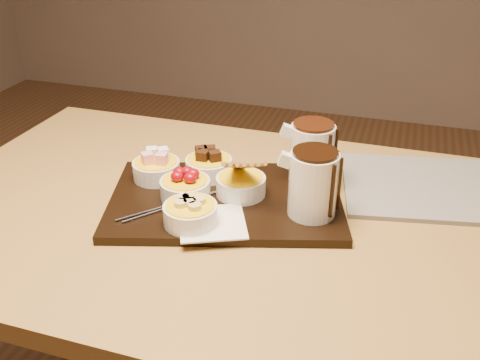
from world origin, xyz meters
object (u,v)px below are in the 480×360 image
(bowl_strawberries, at_px, (185,189))
(newspaper, at_px, (426,187))
(serving_board, at_px, (226,200))
(pitcher_milk_chocolate, at_px, (312,154))
(pitcher_dark_chocolate, at_px, (313,184))
(dining_table, at_px, (215,248))

(bowl_strawberries, distance_m, newspaper, 0.51)
(serving_board, relative_size, pitcher_milk_chocolate, 3.69)
(pitcher_dark_chocolate, xyz_separation_m, pitcher_milk_chocolate, (-0.03, 0.13, 0.00))
(pitcher_milk_chocolate, bearing_deg, dining_table, -157.20)
(bowl_strawberries, relative_size, pitcher_milk_chocolate, 0.80)
(serving_board, relative_size, bowl_strawberries, 4.60)
(bowl_strawberries, bearing_deg, pitcher_milk_chocolate, 32.88)
(dining_table, xyz_separation_m, bowl_strawberries, (-0.06, -0.01, 0.14))
(serving_board, xyz_separation_m, newspaper, (0.39, 0.19, -0.00))
(pitcher_dark_chocolate, bearing_deg, newspaper, 26.67)
(dining_table, height_order, pitcher_dark_chocolate, pitcher_dark_chocolate)
(dining_table, relative_size, newspaper, 3.47)
(dining_table, height_order, bowl_strawberries, bowl_strawberries)
(pitcher_milk_chocolate, bearing_deg, serving_board, -158.20)
(pitcher_dark_chocolate, relative_size, newspaper, 0.36)
(dining_table, distance_m, pitcher_milk_chocolate, 0.28)
(dining_table, relative_size, pitcher_dark_chocolate, 9.64)
(pitcher_dark_chocolate, distance_m, pitcher_milk_chocolate, 0.13)
(newspaper, bearing_deg, pitcher_dark_chocolate, -147.64)
(dining_table, height_order, serving_board, serving_board)
(dining_table, bearing_deg, newspaper, 27.03)
(dining_table, distance_m, newspaper, 0.47)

